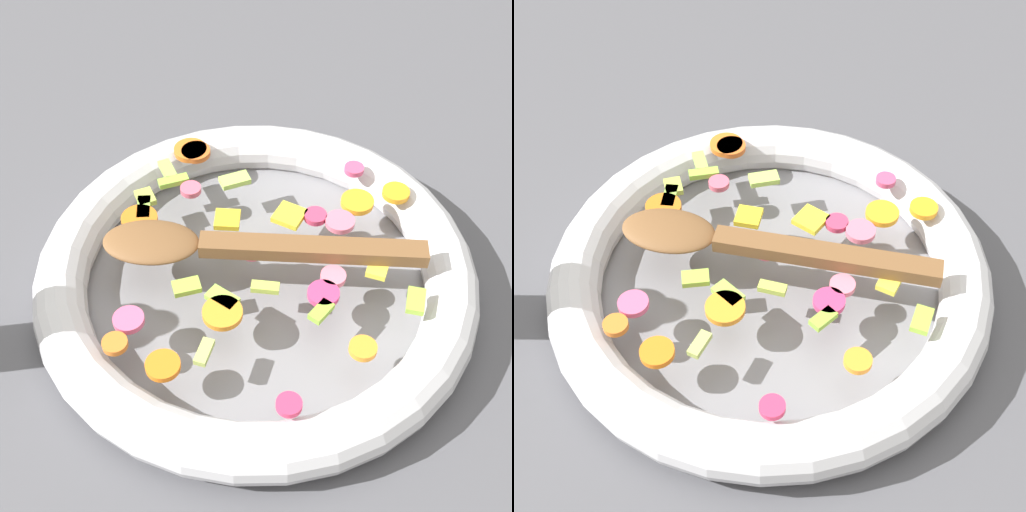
% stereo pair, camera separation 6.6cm
% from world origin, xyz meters
% --- Properties ---
extents(ground_plane, '(4.00, 4.00, 0.00)m').
position_xyz_m(ground_plane, '(0.00, 0.00, 0.00)').
color(ground_plane, '#4C4C51').
extents(skillet, '(0.42, 0.42, 0.05)m').
position_xyz_m(skillet, '(0.00, 0.00, 0.02)').
color(skillet, slate).
rests_on(skillet, ground_plane).
extents(chopped_vegetables, '(0.34, 0.35, 0.01)m').
position_xyz_m(chopped_vegetables, '(0.02, -0.00, 0.05)').
color(chopped_vegetables, orange).
rests_on(chopped_vegetables, skillet).
extents(wooden_spoon, '(0.23, 0.24, 0.01)m').
position_xyz_m(wooden_spoon, '(0.02, 0.02, 0.06)').
color(wooden_spoon, brown).
rests_on(wooden_spoon, chopped_vegetables).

